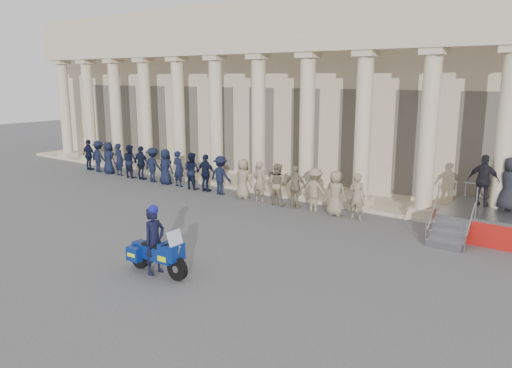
{
  "coord_description": "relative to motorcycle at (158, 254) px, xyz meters",
  "views": [
    {
      "loc": [
        12.5,
        -10.37,
        5.29
      ],
      "look_at": [
        2.16,
        3.27,
        1.6
      ],
      "focal_mm": 35.0,
      "sensor_mm": 36.0,
      "label": 1
    }
  ],
  "objects": [
    {
      "name": "ground",
      "position": [
        -2.62,
        1.76,
        -0.59
      ],
      "size": [
        90.0,
        90.0,
        0.0
      ],
      "primitive_type": "plane",
      "color": "#4D4D50",
      "rests_on": "ground"
    },
    {
      "name": "building",
      "position": [
        -2.62,
        16.5,
        3.94
      ],
      "size": [
        40.0,
        12.5,
        9.0
      ],
      "color": "#BDAB8D",
      "rests_on": "ground"
    },
    {
      "name": "officer_rank",
      "position": [
        -6.74,
        8.2,
        0.3
      ],
      "size": [
        17.69,
        0.67,
        1.77
      ],
      "color": "black",
      "rests_on": "ground"
    },
    {
      "name": "motorcycle",
      "position": [
        0.0,
        0.0,
        0.0
      ],
      "size": [
        2.12,
        0.87,
        1.36
      ],
      "rotation": [
        0.0,
        0.0,
        0.02
      ],
      "color": "black",
      "rests_on": "ground"
    },
    {
      "name": "rider",
      "position": [
        -0.12,
        -0.0,
        0.37
      ],
      "size": [
        0.46,
        0.68,
        1.94
      ],
      "rotation": [
        0.0,
        0.0,
        1.59
      ],
      "color": "black",
      "rests_on": "ground"
    }
  ]
}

